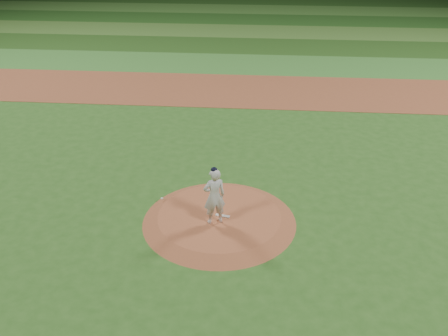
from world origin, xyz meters
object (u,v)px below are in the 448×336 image
object	(u,v)px
pitcher_on_mound	(214,196)
rosin_bag	(162,198)
pitchers_mound	(219,218)
pitching_rubber	(223,216)

from	to	relation	value
pitcher_on_mound	rosin_bag	bearing A→B (deg)	147.70
pitchers_mound	pitching_rubber	size ratio (longest dim) A/B	10.62
pitchers_mound	rosin_bag	xyz separation A→B (m)	(-2.26, 0.91, 0.16)
pitchers_mound	rosin_bag	bearing A→B (deg)	157.93
pitching_rubber	rosin_bag	xyz separation A→B (m)	(-2.38, 0.94, 0.02)
pitching_rubber	pitchers_mound	bearing A→B (deg)	179.28
pitching_rubber	pitcher_on_mound	bearing A→B (deg)	-109.00
pitchers_mound	pitching_rubber	xyz separation A→B (m)	(0.12, -0.03, 0.14)
pitchers_mound	pitcher_on_mound	world-z (taller)	pitcher_on_mound
pitching_rubber	rosin_bag	distance (m)	2.56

